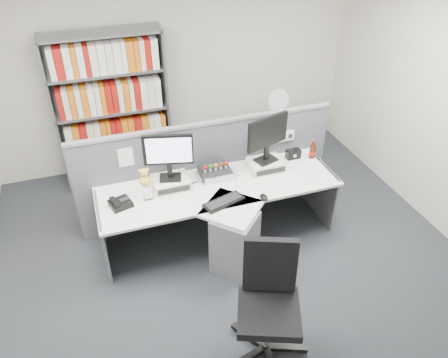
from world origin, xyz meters
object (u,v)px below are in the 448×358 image
object	(u,v)px
keyboard	(224,202)
filing_cabinet	(274,145)
desktop_pc	(215,172)
desk_calendar	(148,195)
cola_bottle	(313,151)
monitor_left	(168,153)
mouse	(264,197)
desk_fan	(277,102)
speaker	(293,154)
desk_phone	(120,203)
shelving_unit	(112,112)
office_chair	(269,300)
desk	(226,217)
monitor_right	(267,135)

from	to	relation	value
keyboard	filing_cabinet	xyz separation A→B (m)	(1.25, 1.48, -0.38)
desktop_pc	desk_calendar	world-z (taller)	desk_calendar
keyboard	cola_bottle	size ratio (longest dim) A/B	1.95
monitor_left	mouse	distance (m)	1.08
desktop_pc	desk_fan	size ratio (longest dim) A/B	0.68
cola_bottle	filing_cabinet	bearing A→B (deg)	91.18
speaker	desk_fan	bearing A→B (deg)	77.94
mouse	filing_cabinet	xyz separation A→B (m)	(0.83, 1.54, -0.39)
keyboard	desk_phone	size ratio (longest dim) A/B	1.85
mouse	desk_calendar	size ratio (longest dim) A/B	1.06
desk_phone	cola_bottle	bearing A→B (deg)	5.25
shelving_unit	desk_fan	size ratio (longest dim) A/B	4.08
mouse	desk_fan	size ratio (longest dim) A/B	0.24
mouse	desk_fan	world-z (taller)	desk_fan
desk_calendar	desk_fan	world-z (taller)	desk_fan
speaker	desk_fan	distance (m)	0.97
mouse	desk_calendar	world-z (taller)	desk_calendar
mouse	speaker	xyz separation A→B (m)	(0.64, 0.63, 0.03)
desktop_pc	office_chair	distance (m)	1.69
keyboard	filing_cabinet	distance (m)	1.97
desk	speaker	size ratio (longest dim) A/B	15.75
keyboard	mouse	world-z (taller)	mouse
keyboard	desk_calendar	world-z (taller)	desk_calendar
desk_fan	mouse	bearing A→B (deg)	-118.40
keyboard	cola_bottle	xyz separation A→B (m)	(1.27, 0.50, 0.07)
monitor_right	speaker	size ratio (longest dim) A/B	3.30
office_chair	filing_cabinet	bearing A→B (deg)	64.76
mouse	shelving_unit	size ratio (longest dim) A/B	0.06
keyboard	shelving_unit	world-z (taller)	shelving_unit
office_chair	cola_bottle	bearing A→B (deg)	52.77
monitor_left	desk_calendar	world-z (taller)	monitor_left
desktop_pc	keyboard	size ratio (longest dim) A/B	0.72
desktop_pc	shelving_unit	distance (m)	1.71
office_chair	speaker	bearing A→B (deg)	58.71
desk	mouse	size ratio (longest dim) A/B	21.86
desktop_pc	desk_calendar	distance (m)	0.80
cola_bottle	desk_phone	bearing A→B (deg)	-174.75
filing_cabinet	desk_calendar	bearing A→B (deg)	-149.46
keyboard	shelving_unit	size ratio (longest dim) A/B	0.23
office_chair	desk_calendar	bearing A→B (deg)	115.35
desk_phone	shelving_unit	bearing A→B (deg)	84.66
desk_phone	desk_calendar	distance (m)	0.29
desk_phone	desk_fan	distance (m)	2.56
speaker	filing_cabinet	bearing A→B (deg)	77.95
shelving_unit	desk_fan	distance (m)	2.15
desk	desk_calendar	bearing A→B (deg)	162.31
desk_calendar	speaker	distance (m)	1.78
desktop_pc	keyboard	distance (m)	0.50
filing_cabinet	office_chair	world-z (taller)	office_chair
cola_bottle	office_chair	world-z (taller)	office_chair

